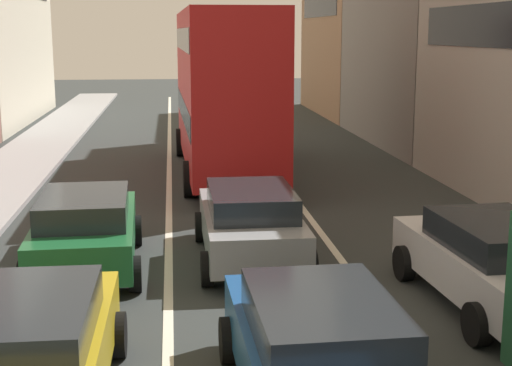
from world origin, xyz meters
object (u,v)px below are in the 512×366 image
sedan_centre_lane_second (319,350)px  sedan_right_lane_behind_truck (492,260)px  sedan_left_lane_third (86,229)px  bus_mid_queue_primary (224,85)px  wagon_left_lane_second (26,351)px  hatchback_centre_lane_third (250,222)px

sedan_centre_lane_second → sedan_right_lane_behind_truck: (3.48, 3.12, 0.00)m
sedan_left_lane_third → bus_mid_queue_primary: bearing=-21.4°
sedan_left_lane_third → sedan_right_lane_behind_truck: size_ratio=0.99×
wagon_left_lane_second → hatchback_centre_lane_third: (3.22, 5.71, 0.00)m
bus_mid_queue_primary → sedan_left_lane_third: bearing=159.5°
sedan_centre_lane_second → sedan_right_lane_behind_truck: same height
sedan_centre_lane_second → bus_mid_queue_primary: bearing=-1.2°
sedan_right_lane_behind_truck → bus_mid_queue_primary: bus_mid_queue_primary is taller
hatchback_centre_lane_third → sedan_right_lane_behind_truck: size_ratio=0.98×
hatchback_centre_lane_third → sedan_centre_lane_second: bearing=-178.4°
sedan_centre_lane_second → sedan_left_lane_third: size_ratio=1.00×
sedan_centre_lane_second → wagon_left_lane_second: same height
wagon_left_lane_second → bus_mid_queue_primary: bus_mid_queue_primary is taller
wagon_left_lane_second → bus_mid_queue_primary: (3.35, 14.84, 2.03)m
sedan_centre_lane_second → hatchback_centre_lane_third: (-0.18, 6.05, 0.00)m
sedan_centre_lane_second → sedan_left_lane_third: same height
hatchback_centre_lane_third → sedan_right_lane_behind_truck: same height
sedan_right_lane_behind_truck → bus_mid_queue_primary: (-3.53, 12.06, 2.03)m
sedan_centre_lane_second → sedan_right_lane_behind_truck: bearing=-49.5°
sedan_left_lane_third → bus_mid_queue_primary: size_ratio=0.41×
sedan_centre_lane_second → hatchback_centre_lane_third: 6.06m
hatchback_centre_lane_third → sedan_left_lane_third: bearing=93.1°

